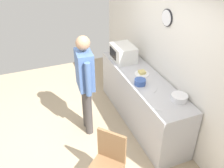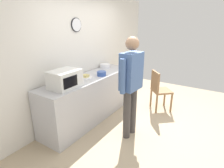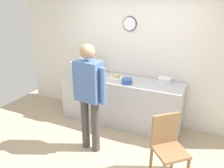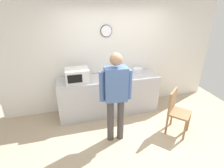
# 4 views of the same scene
# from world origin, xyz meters

# --- Properties ---
(ground_plane) EXTENTS (6.00, 6.00, 0.00)m
(ground_plane) POSITION_xyz_m (0.00, 0.00, 0.00)
(ground_plane) COLOR tan
(back_wall) EXTENTS (5.40, 0.13, 2.60)m
(back_wall) POSITION_xyz_m (-0.00, 1.60, 1.30)
(back_wall) COLOR silver
(back_wall) RESTS_ON ground_plane
(kitchen_counter) EXTENTS (2.38, 0.62, 0.93)m
(kitchen_counter) POSITION_xyz_m (-0.22, 1.22, 0.47)
(kitchen_counter) COLOR #B7B7BC
(kitchen_counter) RESTS_ON ground_plane
(microwave) EXTENTS (0.50, 0.39, 0.30)m
(microwave) POSITION_xyz_m (-0.94, 1.16, 1.08)
(microwave) COLOR silver
(microwave) RESTS_ON kitchen_counter
(sandwich_plate) EXTENTS (0.26, 0.26, 0.07)m
(sandwich_plate) POSITION_xyz_m (-0.32, 1.24, 0.95)
(sandwich_plate) COLOR white
(sandwich_plate) RESTS_ON kitchen_counter
(salad_bowl) EXTENTS (0.19, 0.19, 0.09)m
(salad_bowl) POSITION_xyz_m (-0.04, 1.06, 0.98)
(salad_bowl) COLOR #33519E
(salad_bowl) RESTS_ON kitchen_counter
(cereal_bowl) EXTENTS (0.24, 0.24, 0.09)m
(cereal_bowl) POSITION_xyz_m (0.57, 1.40, 0.98)
(cereal_bowl) COLOR white
(cereal_bowl) RESTS_ON kitchen_counter
(fork_utensil) EXTENTS (0.13, 0.14, 0.01)m
(fork_utensil) POSITION_xyz_m (0.21, 1.21, 0.94)
(fork_utensil) COLOR silver
(fork_utensil) RESTS_ON kitchen_counter
(spoon_utensil) EXTENTS (0.12, 0.15, 0.01)m
(spoon_utensil) POSITION_xyz_m (0.66, 0.97, 0.94)
(spoon_utensil) COLOR silver
(spoon_utensil) RESTS_ON kitchen_counter
(person_standing) EXTENTS (0.59, 0.27, 1.78)m
(person_standing) POSITION_xyz_m (-0.34, 0.23, 1.05)
(person_standing) COLOR #413D3C
(person_standing) RESTS_ON ground_plane
(wooden_chair) EXTENTS (0.56, 0.56, 0.94)m
(wooden_chair) POSITION_xyz_m (0.93, 0.13, 0.52)
(wooden_chair) COLOR olive
(wooden_chair) RESTS_ON ground_plane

